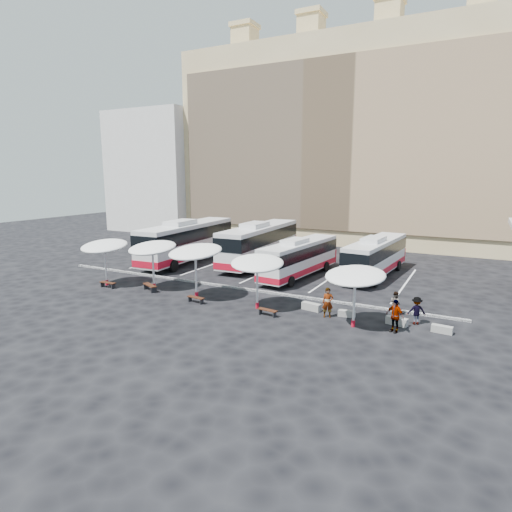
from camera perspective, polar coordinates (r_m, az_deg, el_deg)
The scene contains 26 objects.
ground at distance 33.26m, azimuth -3.95°, elevation -4.45°, with size 120.00×120.00×0.00m, color black.
sandstone_building at distance 61.59m, azimuth 12.16°, elevation 14.29°, with size 42.00×18.25×29.60m.
apartment_block at distance 71.19m, azimuth -11.56°, elevation 10.92°, with size 14.00×14.00×18.00m, color beige.
curb_divider at distance 33.65m, azimuth -3.50°, elevation -4.12°, with size 34.00×0.25×0.15m, color black.
bay_lines at distance 40.07m, azimuth 2.07°, elevation -1.74°, with size 24.15×12.00×0.01m.
bus_0 at distance 43.69m, azimuth -9.12°, elevation 2.12°, with size 3.71×13.71×4.31m.
bus_1 at distance 42.17m, azimuth 0.50°, elevation 1.86°, with size 3.45×13.31×4.19m.
bus_2 at distance 37.07m, azimuth 5.82°, elevation -0.11°, with size 3.32×10.89×3.40m.
bus_3 at distance 38.46m, azimuth 15.70°, elevation 0.05°, with size 3.29×11.29×3.54m.
sunshade_0 at distance 35.81m, azimuth -19.56°, elevation 1.25°, with size 4.18×4.22×3.73m.
sunshade_1 at distance 33.62m, azimuth -13.65°, elevation 1.04°, with size 3.85×3.90×3.78m.
sunshade_2 at distance 30.46m, azimuth -8.09°, elevation 0.54°, with size 4.50×4.54×3.97m.
sunshade_3 at distance 27.82m, azimuth 0.17°, elevation -0.97°, with size 4.47×4.50×3.62m.
sunshade_4 at distance 25.11m, azimuth 13.10°, elevation -2.62°, with size 3.92×3.96×3.60m.
wood_bench_0 at distance 35.51m, azimuth -19.16°, elevation -3.48°, with size 1.45×0.39×0.44m.
wood_bench_1 at distance 33.60m, azimuth -13.97°, elevation -3.92°, with size 1.66×1.06×0.50m.
wood_bench_2 at distance 30.02m, azimuth -8.04°, elevation -5.61°, with size 1.39×0.51×0.42m.
wood_bench_3 at distance 27.12m, azimuth 1.54°, elevation -7.33°, with size 1.37×0.54×0.41m.
conc_bench_0 at distance 28.42m, azimuth 7.39°, elevation -6.72°, with size 1.28×0.43×0.48m, color gray.
conc_bench_1 at distance 27.58m, azimuth 12.00°, elevation -7.51°, with size 1.08×0.36×0.40m, color gray.
conc_bench_2 at distance 26.88m, azimuth 18.27°, elevation -8.26°, with size 1.25×0.42×0.47m, color gray.
conc_bench_3 at distance 26.54m, azimuth 23.55°, elevation -8.94°, with size 1.12×0.37×0.42m, color gray.
passenger_0 at distance 27.04m, azimuth 9.56°, elevation -6.15°, with size 0.69×0.45×1.89m, color black.
passenger_1 at distance 28.44m, azimuth 18.13°, elevation -6.05°, with size 0.75×0.59×1.55m, color black.
passenger_2 at distance 25.48m, azimuth 18.02°, elevation -7.60°, with size 1.12×0.47×1.91m, color black.
passenger_3 at distance 27.21m, azimuth 20.57°, elevation -6.83°, with size 1.09×0.62×1.68m, color black.
Camera 1 is at (16.92, -27.23, 8.85)m, focal length 30.00 mm.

